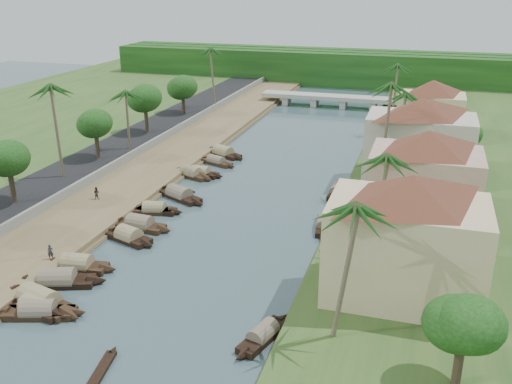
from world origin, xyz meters
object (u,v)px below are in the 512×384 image
(bridge, at_px, (329,98))
(building_near, at_px, (406,236))
(sampan_0, at_px, (39,312))
(person_near, at_px, (50,252))
(sampan_1, at_px, (36,308))

(bridge, relative_size, building_near, 1.89)
(bridge, relative_size, sampan_0, 3.58)
(building_near, relative_size, person_near, 10.36)
(building_near, xyz_separation_m, sampan_0, (-27.25, -9.69, -5.97))
(building_near, bearing_deg, person_near, -175.78)
(bridge, xyz_separation_m, sampan_1, (-8.78, -83.31, -1.31))
(sampan_0, distance_m, person_near, 8.48)
(bridge, relative_size, person_near, 19.54)
(sampan_0, bearing_deg, building_near, 2.12)
(sampan_1, bearing_deg, sampan_0, -27.65)
(sampan_1, xyz_separation_m, person_near, (-3.50, 7.00, 1.11))
(bridge, relative_size, sampan_1, 4.08)
(bridge, xyz_separation_m, sampan_0, (-8.25, -83.69, -1.31))
(sampan_0, bearing_deg, sampan_1, 126.63)
(sampan_0, height_order, person_near, person_near)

